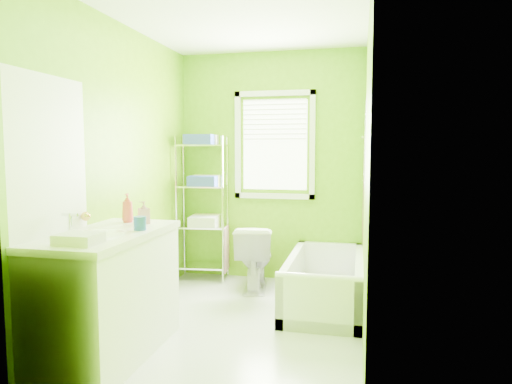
% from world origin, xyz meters
% --- Properties ---
extents(ground, '(2.90, 2.90, 0.00)m').
position_xyz_m(ground, '(0.00, 0.00, 0.00)').
color(ground, silver).
rests_on(ground, ground).
extents(room_envelope, '(2.14, 2.94, 2.62)m').
position_xyz_m(room_envelope, '(0.00, 0.00, 1.55)').
color(room_envelope, '#65A107').
rests_on(room_envelope, ground).
extents(window, '(0.92, 0.05, 1.22)m').
position_xyz_m(window, '(0.05, 1.42, 1.61)').
color(window, white).
rests_on(window, ground).
extents(door, '(0.09, 0.80, 2.00)m').
position_xyz_m(door, '(-1.04, -1.00, 1.00)').
color(door, white).
rests_on(door, ground).
extents(right_wall_decor, '(0.04, 1.48, 1.17)m').
position_xyz_m(right_wall_decor, '(1.04, -0.02, 1.32)').
color(right_wall_decor, '#43071D').
rests_on(right_wall_decor, ground).
extents(bathtub, '(0.71, 1.53, 0.49)m').
position_xyz_m(bathtub, '(0.69, 0.64, 0.16)').
color(bathtub, white).
rests_on(bathtub, ground).
extents(toilet, '(0.49, 0.73, 0.70)m').
position_xyz_m(toilet, '(-0.09, 1.00, 0.35)').
color(toilet, white).
rests_on(toilet, ground).
extents(vanity, '(0.63, 1.22, 1.15)m').
position_xyz_m(vanity, '(-0.75, -0.81, 0.48)').
color(vanity, white).
rests_on(vanity, ground).
extents(wire_shelf_unit, '(0.59, 0.48, 1.67)m').
position_xyz_m(wire_shelf_unit, '(-0.73, 1.25, 1.02)').
color(wire_shelf_unit, silver).
rests_on(wire_shelf_unit, ground).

